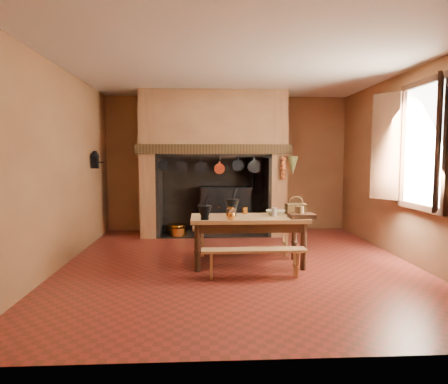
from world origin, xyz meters
name	(u,v)px	position (x,y,z in m)	size (l,w,h in m)	color
floor	(239,264)	(0.00, 0.00, 0.00)	(5.50, 5.50, 0.00)	maroon
ceiling	(239,66)	(0.00, 0.00, 2.80)	(5.50, 5.50, 0.00)	silver
back_wall	(227,164)	(0.00, 2.75, 1.40)	(5.00, 0.02, 2.80)	#905E39
wall_left	(59,167)	(-2.50, 0.00, 1.40)	(0.02, 5.50, 2.80)	#905E39
wall_right	(410,167)	(2.50, 0.00, 1.40)	(0.02, 5.50, 2.80)	#905E39
wall_front	(273,176)	(0.00, -2.75, 1.40)	(5.00, 0.02, 2.80)	#905E39
chimney_breast	(213,143)	(-0.30, 2.31, 1.81)	(2.95, 0.96, 2.80)	#905E39
iron_range	(226,209)	(-0.04, 2.45, 0.48)	(1.12, 0.55, 1.60)	black
hearth_pans	(176,230)	(-1.05, 2.22, 0.09)	(0.51, 0.62, 0.20)	#C37D2D
hanging_pans	(212,167)	(-0.34, 1.81, 1.36)	(1.92, 0.29, 0.27)	black
onion_string	(283,168)	(1.00, 1.79, 1.33)	(0.12, 0.10, 0.46)	#B45021
herb_bunch	(293,166)	(1.18, 1.79, 1.38)	(0.20, 0.20, 0.35)	#616B32
window	(416,145)	(2.35, -0.40, 1.70)	(0.39, 1.75, 1.76)	white
wall_coffee_mill	(95,159)	(-2.42, 1.55, 1.52)	(0.23, 0.16, 0.31)	black
work_table	(249,224)	(0.13, -0.09, 0.59)	(1.63, 0.72, 0.70)	tan
bench_front	(254,256)	(0.13, -0.68, 0.28)	(1.34, 0.23, 0.38)	tan
bench_back	(244,234)	(0.13, 0.50, 0.34)	(1.61, 0.28, 0.45)	tan
mortar_large	(232,206)	(-0.09, 0.16, 0.83)	(0.22, 0.22, 0.38)	black
mortar_small	(205,212)	(-0.49, -0.34, 0.81)	(0.19, 0.19, 0.32)	black
coffee_grinder	(231,212)	(-0.11, -0.07, 0.77)	(0.16, 0.14, 0.17)	#321B10
brass_mug_a	(230,216)	(-0.15, -0.27, 0.74)	(0.07, 0.07, 0.08)	#C37D2D
brass_mug_b	(245,210)	(0.10, 0.19, 0.75)	(0.09, 0.09, 0.10)	#C37D2D
mixing_bowl	(276,212)	(0.54, 0.04, 0.74)	(0.28, 0.28, 0.07)	beige
stoneware_crock	(299,212)	(0.82, -0.21, 0.78)	(0.13, 0.13, 0.16)	brown
glass_jar	(274,212)	(0.49, -0.13, 0.77)	(0.07, 0.07, 0.13)	beige
wicker_basket	(296,208)	(0.84, 0.09, 0.79)	(0.28, 0.20, 0.27)	#462D15
wooden_tray	(302,216)	(0.84, -0.27, 0.73)	(0.35, 0.25, 0.06)	#321B10
brass_cup	(231,216)	(-0.14, -0.37, 0.75)	(0.12, 0.12, 0.09)	#C37D2D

